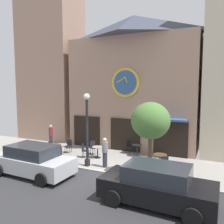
{
  "coord_description": "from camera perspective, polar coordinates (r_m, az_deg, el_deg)",
  "views": [
    {
      "loc": [
        5.31,
        -10.46,
        4.44
      ],
      "look_at": [
        -0.56,
        2.25,
        2.98
      ],
      "focal_mm": 37.2,
      "sensor_mm": 36.0,
      "label": 1
    }
  ],
  "objects": [
    {
      "name": "cafe_chair_curbside",
      "position": [
        15.71,
        -4.65,
        -8.46
      ],
      "size": [
        0.56,
        0.56,
        0.9
      ],
      "color": "black",
      "rests_on": "ground_plane"
    },
    {
      "name": "pedestrian_maroon",
      "position": [
        18.12,
        -14.79,
        -5.61
      ],
      "size": [
        0.36,
        0.36,
        1.67
      ],
      "color": "#2D2D38",
      "rests_on": "ground_plane"
    },
    {
      "name": "cafe_chair_mid_row",
      "position": [
        16.36,
        -10.6,
        -7.96
      ],
      "size": [
        0.49,
        0.49,
        0.9
      ],
      "color": "black",
      "rests_on": "ground_plane"
    },
    {
      "name": "cafe_table_center_left",
      "position": [
        15.35,
        6.14,
        -8.87
      ],
      "size": [
        0.65,
        0.65,
        0.76
      ],
      "color": "black",
      "rests_on": "ground_plane"
    },
    {
      "name": "neighbor_building_left",
      "position": [
        21.59,
        -14.72,
        11.08
      ],
      "size": [
        5.11,
        3.35,
        12.87
      ],
      "color": "#9E7A66",
      "rests_on": "ground_plane"
    },
    {
      "name": "clock_building",
      "position": [
        17.43,
        5.14,
        7.69
      ],
      "size": [
        9.41,
        4.28,
        9.65
      ],
      "color": "#9E7A66",
      "rests_on": "ground_plane"
    },
    {
      "name": "parked_car_silver",
      "position": [
        12.72,
        -18.89,
        -11.17
      ],
      "size": [
        4.35,
        2.13,
        1.55
      ],
      "color": "#B7BABF",
      "rests_on": "ground_plane"
    },
    {
      "name": "cafe_table_center",
      "position": [
        14.95,
        -3.57,
        -9.3
      ],
      "size": [
        0.7,
        0.7,
        0.72
      ],
      "color": "black",
      "rests_on": "ground_plane"
    },
    {
      "name": "street_tree",
      "position": [
        11.56,
        9.42,
        -2.21
      ],
      "size": [
        1.94,
        1.74,
        3.76
      ],
      "color": "brown",
      "rests_on": "ground_plane"
    },
    {
      "name": "cafe_table_near_curb",
      "position": [
        15.67,
        -12.33,
        -8.51
      ],
      "size": [
        0.78,
        0.78,
        0.75
      ],
      "color": "black",
      "rests_on": "ground_plane"
    },
    {
      "name": "street_lamp",
      "position": [
        13.16,
        -6.15,
        -4.31
      ],
      "size": [
        0.36,
        0.36,
        4.13
      ],
      "color": "black",
      "rests_on": "ground_plane"
    },
    {
      "name": "parked_car_black",
      "position": [
        9.38,
        10.97,
        -17.24
      ],
      "size": [
        4.36,
        2.13,
        1.55
      ],
      "color": "black",
      "rests_on": "ground_plane"
    },
    {
      "name": "ground_plane",
      "position": [
        11.55,
        -4.89,
        -16.78
      ],
      "size": [
        26.74,
        11.49,
        0.13
      ],
      "color": "gray"
    },
    {
      "name": "cafe_chair_by_entrance",
      "position": [
        15.96,
        4.09,
        -8.22
      ],
      "size": [
        0.5,
        0.5,
        0.9
      ],
      "color": "black",
      "rests_on": "ground_plane"
    },
    {
      "name": "cafe_table_near_door",
      "position": [
        13.51,
        11.72,
        -10.94
      ],
      "size": [
        0.77,
        0.77,
        0.73
      ],
      "color": "black",
      "rests_on": "ground_plane"
    },
    {
      "name": "pedestrian_grey",
      "position": [
        13.15,
        -1.75,
        -9.82
      ],
      "size": [
        0.45,
        0.45,
        1.67
      ],
      "color": "#2D2D38",
      "rests_on": "ground_plane"
    },
    {
      "name": "cafe_chair_under_awning",
      "position": [
        16.21,
        -14.67,
        -8.19
      ],
      "size": [
        0.45,
        0.45,
        0.9
      ],
      "color": "black",
      "rests_on": "ground_plane"
    },
    {
      "name": "cafe_chair_left_end",
      "position": [
        12.74,
        12.7,
        -12.06
      ],
      "size": [
        0.54,
        0.54,
        0.9
      ],
      "color": "black",
      "rests_on": "ground_plane"
    },
    {
      "name": "cafe_chair_right_end",
      "position": [
        15.08,
        -6.83,
        -9.1
      ],
      "size": [
        0.5,
        0.5,
        0.9
      ],
      "color": "black",
      "rests_on": "ground_plane"
    }
  ]
}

